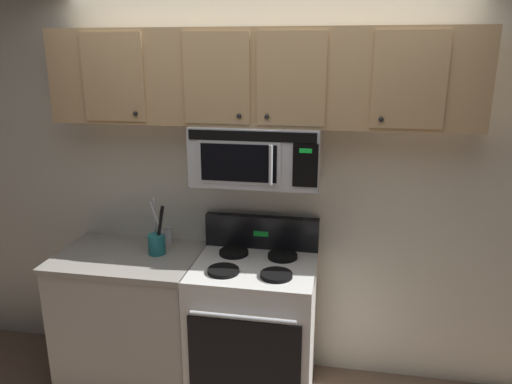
{
  "coord_description": "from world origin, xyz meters",
  "views": [
    {
      "loc": [
        0.51,
        -2.29,
        2.17
      ],
      "look_at": [
        0.0,
        0.49,
        1.35
      ],
      "focal_mm": 34.02,
      "sensor_mm": 36.0,
      "label": 1
    }
  ],
  "objects_px": {
    "utensil_crock_teal": "(157,241)",
    "salt_shaker": "(169,235)",
    "stove_range": "(254,326)",
    "over_range_microwave": "(257,154)"
  },
  "relations": [
    {
      "from": "stove_range",
      "to": "over_range_microwave",
      "type": "relative_size",
      "value": 1.47
    },
    {
      "from": "stove_range",
      "to": "utensil_crock_teal",
      "type": "xyz_separation_m",
      "value": [
        -0.65,
        0.06,
        0.52
      ]
    },
    {
      "from": "stove_range",
      "to": "salt_shaker",
      "type": "xyz_separation_m",
      "value": [
        -0.64,
        0.23,
        0.49
      ]
    },
    {
      "from": "stove_range",
      "to": "utensil_crock_teal",
      "type": "height_order",
      "value": "utensil_crock_teal"
    },
    {
      "from": "over_range_microwave",
      "to": "salt_shaker",
      "type": "xyz_separation_m",
      "value": [
        -0.64,
        0.12,
        -0.62
      ]
    },
    {
      "from": "stove_range",
      "to": "over_range_microwave",
      "type": "distance_m",
      "value": 1.11
    },
    {
      "from": "over_range_microwave",
      "to": "utensil_crock_teal",
      "type": "bearing_deg",
      "value": -174.62
    },
    {
      "from": "utensil_crock_teal",
      "to": "salt_shaker",
      "type": "distance_m",
      "value": 0.18
    },
    {
      "from": "salt_shaker",
      "to": "stove_range",
      "type": "bearing_deg",
      "value": -20.07
    },
    {
      "from": "utensil_crock_teal",
      "to": "salt_shaker",
      "type": "relative_size",
      "value": 3.19
    }
  ]
}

